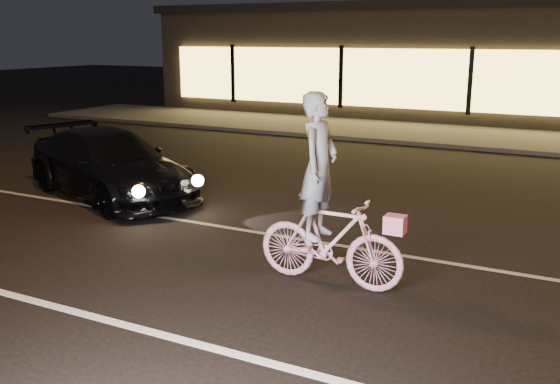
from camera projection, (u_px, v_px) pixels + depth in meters
The scene contains 7 objects.
ground at pixel (233, 285), 7.81m from camera, with size 90.00×90.00×0.00m, color black.
lane_stripe_near at pixel (158, 334), 6.51m from camera, with size 60.00×0.12×0.01m, color silver.
lane_stripe_far at pixel (301, 239), 9.53m from camera, with size 60.00×0.10×0.01m, color gray.
sidewalk at pixel (455, 136), 19.01m from camera, with size 30.00×4.00×0.12m, color #383533.
storefront at pixel (492, 60), 23.65m from camera, with size 25.40×8.42×4.20m.
cyclist at pixel (327, 218), 7.65m from camera, with size 1.90×0.66×2.40m.
sedan at pixel (110, 164), 11.93m from camera, with size 4.71×3.18×1.27m.
Camera 1 is at (3.86, -6.22, 3.03)m, focal length 40.00 mm.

